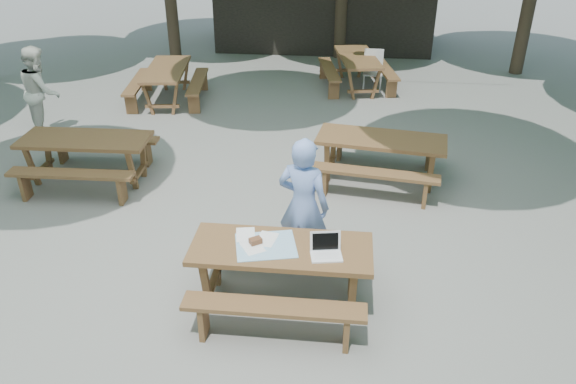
# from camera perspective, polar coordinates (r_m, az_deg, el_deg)

# --- Properties ---
(ground) EXTENTS (80.00, 80.00, 0.00)m
(ground) POSITION_cam_1_polar(r_m,az_deg,el_deg) (7.86, -3.96, -3.84)
(ground) COLOR #61615C
(ground) RESTS_ON ground
(main_picnic_table) EXTENTS (2.00, 1.58, 0.75)m
(main_picnic_table) POSITION_cam_1_polar(r_m,az_deg,el_deg) (6.38, -0.68, -8.26)
(main_picnic_table) COLOR #533C1D
(main_picnic_table) RESTS_ON ground
(picnic_table_nw) EXTENTS (2.02, 1.63, 0.75)m
(picnic_table_nw) POSITION_cam_1_polar(r_m,az_deg,el_deg) (9.49, -19.63, 3.20)
(picnic_table_nw) COLOR #533C1D
(picnic_table_nw) RESTS_ON ground
(picnic_table_ne) EXTENTS (2.10, 1.83, 0.75)m
(picnic_table_ne) POSITION_cam_1_polar(r_m,az_deg,el_deg) (9.06, 9.31, 3.36)
(picnic_table_ne) COLOR #533C1D
(picnic_table_ne) RESTS_ON ground
(picnic_table_far_w) EXTENTS (1.81, 2.09, 0.75)m
(picnic_table_far_w) POSITION_cam_1_polar(r_m,az_deg,el_deg) (12.72, -12.11, 10.65)
(picnic_table_far_w) COLOR #533C1D
(picnic_table_far_w) RESTS_ON ground
(picnic_table_far_e) EXTENTS (1.90, 2.16, 0.75)m
(picnic_table_far_e) POSITION_cam_1_polar(r_m,az_deg,el_deg) (13.45, 7.02, 12.06)
(picnic_table_far_e) COLOR #533C1D
(picnic_table_far_e) RESTS_ON ground
(woman) EXTENTS (0.73, 0.58, 1.74)m
(woman) POSITION_cam_1_polar(r_m,az_deg,el_deg) (6.68, 1.57, -1.40)
(woman) COLOR #7896DC
(woman) RESTS_ON ground
(second_person) EXTENTS (0.94, 1.02, 1.68)m
(second_person) POSITION_cam_1_polar(r_m,az_deg,el_deg) (11.54, -23.81, 9.33)
(second_person) COLOR silver
(second_person) RESTS_ON ground
(plastic_chair) EXTENTS (0.46, 0.46, 0.90)m
(plastic_chair) POSITION_cam_1_polar(r_m,az_deg,el_deg) (13.40, 8.56, 11.32)
(plastic_chair) COLOR silver
(plastic_chair) RESTS_ON ground
(laptop) EXTENTS (0.37, 0.31, 0.24)m
(laptop) POSITION_cam_1_polar(r_m,az_deg,el_deg) (6.03, 3.87, -5.84)
(laptop) COLOR white
(laptop) RESTS_ON main_picnic_table
(tabletop_clutter) EXTENTS (0.77, 0.69, 0.08)m
(tabletop_clutter) POSITION_cam_1_polar(r_m,az_deg,el_deg) (6.19, -2.56, -5.31)
(tabletop_clutter) COLOR #3B99CC
(tabletop_clutter) RESTS_ON main_picnic_table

